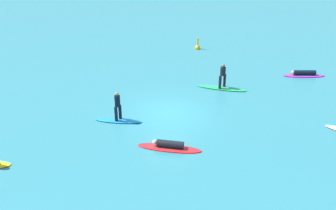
% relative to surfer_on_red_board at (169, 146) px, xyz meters
% --- Properties ---
extents(ground_plane, '(120.00, 120.00, 0.00)m').
position_rel_surfer_on_red_board_xyz_m(ground_plane, '(-0.42, 3.84, -0.15)').
color(ground_plane, teal).
rests_on(ground_plane, ground).
extents(surfer_on_red_board, '(3.28, 1.06, 0.43)m').
position_rel_surfer_on_red_board_xyz_m(surfer_on_red_board, '(0.00, 0.00, 0.00)').
color(surfer_on_red_board, red).
rests_on(surfer_on_red_board, ground_plane).
extents(surfer_on_blue_board, '(2.68, 0.71, 1.77)m').
position_rel_surfer_on_red_board_xyz_m(surfer_on_blue_board, '(-3.08, 2.54, 0.28)').
color(surfer_on_blue_board, '#1E8CD1').
rests_on(surfer_on_blue_board, ground_plane).
extents(surfer_on_purple_board, '(3.05, 1.01, 0.43)m').
position_rel_surfer_on_red_board_xyz_m(surfer_on_purple_board, '(8.70, 10.52, 0.01)').
color(surfer_on_purple_board, purple).
rests_on(surfer_on_purple_board, ground_plane).
extents(surfer_on_green_board, '(3.31, 1.27, 1.74)m').
position_rel_surfer_on_red_board_xyz_m(surfer_on_green_board, '(2.80, 7.65, 0.27)').
color(surfer_on_green_board, '#23B266').
rests_on(surfer_on_green_board, ground_plane).
extents(marker_buoy, '(0.45, 0.45, 1.10)m').
position_rel_surfer_on_red_board_xyz_m(marker_buoy, '(0.95, 16.05, 0.04)').
color(marker_buoy, yellow).
rests_on(marker_buoy, ground_plane).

